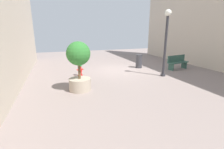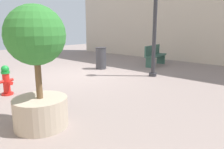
{
  "view_description": "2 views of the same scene",
  "coord_description": "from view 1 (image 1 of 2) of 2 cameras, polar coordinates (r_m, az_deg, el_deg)",
  "views": [
    {
      "loc": [
        4.22,
        9.94,
        2.6
      ],
      "look_at": [
        1.53,
        2.29,
        0.4
      ],
      "focal_mm": 26.04,
      "sensor_mm": 36.0,
      "label": 1
    },
    {
      "loc": [
        5.16,
        6.43,
        1.79
      ],
      "look_at": [
        0.79,
        2.43,
        0.5
      ],
      "focal_mm": 35.0,
      "sensor_mm": 36.0,
      "label": 2
    }
  ],
  "objects": [
    {
      "name": "trash_bin",
      "position": [
        11.84,
        9.43,
        4.6
      ],
      "size": [
        0.47,
        0.47,
        0.94
      ],
      "color": "#38383D",
      "rests_on": "ground_plane"
    },
    {
      "name": "ground_plane",
      "position": [
        11.11,
        3.51,
        1.6
      ],
      "size": [
        23.4,
        23.4,
        0.0
      ],
      "primitive_type": "plane",
      "color": "gray"
    },
    {
      "name": "street_lamp",
      "position": [
        9.76,
        18.47,
        12.73
      ],
      "size": [
        0.36,
        0.36,
        3.71
      ],
      "color": "#2D2D33",
      "rests_on": "ground_plane"
    },
    {
      "name": "bench_near",
      "position": [
        12.15,
        21.97,
        4.08
      ],
      "size": [
        1.7,
        0.7,
        0.95
      ],
      "color": "#33594C",
      "rests_on": "ground_plane"
    },
    {
      "name": "fire_hydrant",
      "position": [
        9.75,
        -11.14,
        1.83
      ],
      "size": [
        0.41,
        0.38,
        0.8
      ],
      "color": "red",
      "rests_on": "ground_plane"
    },
    {
      "name": "planter_tree",
      "position": [
        7.18,
        -11.55,
        3.74
      ],
      "size": [
        1.03,
        1.03,
        2.17
      ],
      "color": "tan",
      "rests_on": "ground_plane"
    }
  ]
}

